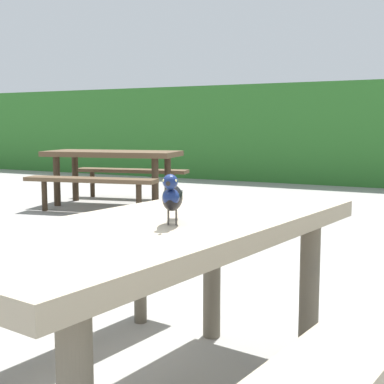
{
  "coord_description": "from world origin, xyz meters",
  "views": [
    {
      "loc": [
        1.26,
        -1.43,
        1.09
      ],
      "look_at": [
        0.34,
        0.36,
        0.84
      ],
      "focal_mm": 50.65,
      "sensor_mm": 36.0,
      "label": 1
    }
  ],
  "objects": [
    {
      "name": "picnic_table_foreground",
      "position": [
        0.28,
        0.28,
        0.56
      ],
      "size": [
        1.91,
        1.94,
        0.74
      ],
      "color": "gray",
      "rests_on": "ground"
    },
    {
      "name": "picnic_table_mid_left",
      "position": [
        -3.06,
        4.62,
        0.56
      ],
      "size": [
        2.02,
        2.0,
        0.74
      ],
      "color": "brown",
      "rests_on": "ground"
    },
    {
      "name": "bird_grackle",
      "position": [
        0.35,
        0.2,
        0.84
      ],
      "size": [
        0.14,
        0.27,
        0.18
      ],
      "color": "black",
      "rests_on": "picnic_table_foreground"
    }
  ]
}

